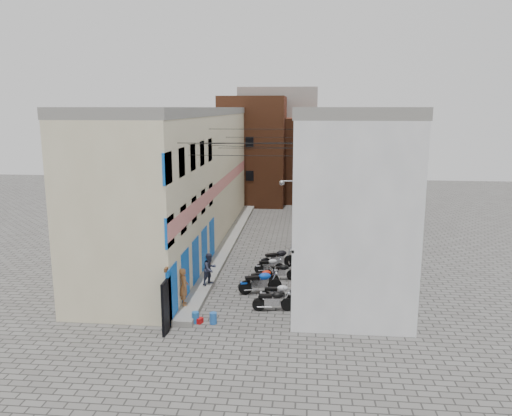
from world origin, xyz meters
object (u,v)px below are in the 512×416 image
(motorcycle_a, at_px, (273,299))
(motorcycle_f, at_px, (269,265))
(motorcycle_e, at_px, (280,271))
(red_crate, at_px, (198,320))
(motorcycle_d, at_px, (263,277))
(person_b, at_px, (210,269))
(person_a, at_px, (184,287))
(motorcycle_c, at_px, (260,281))
(motorcycle_g, at_px, (278,258))
(water_jug_far, at_px, (213,318))
(motorcycle_b, at_px, (278,292))
(water_jug_near, at_px, (196,317))

(motorcycle_a, height_order, motorcycle_f, motorcycle_a)
(motorcycle_e, relative_size, red_crate, 4.89)
(motorcycle_d, distance_m, motorcycle_f, 2.13)
(motorcycle_e, xyz_separation_m, red_crate, (-3.19, -5.70, -0.41))
(motorcycle_f, xyz_separation_m, red_crate, (-2.53, -6.81, -0.37))
(motorcycle_e, bearing_deg, person_b, -70.41)
(person_a, distance_m, person_b, 2.80)
(motorcycle_f, xyz_separation_m, person_b, (-2.79, -2.77, 0.58))
(motorcycle_f, distance_m, person_b, 3.97)
(motorcycle_c, distance_m, motorcycle_d, 0.98)
(motorcycle_g, bearing_deg, water_jug_far, -44.13)
(motorcycle_d, xyz_separation_m, person_a, (-3.27, -3.38, 0.60))
(motorcycle_b, distance_m, motorcycle_g, 5.22)
(motorcycle_a, distance_m, motorcycle_d, 3.17)
(motorcycle_d, distance_m, water_jug_near, 5.31)
(motorcycle_a, bearing_deg, person_b, -131.87)
(motorcycle_c, bearing_deg, red_crate, -49.52)
(motorcycle_f, bearing_deg, motorcycle_c, -18.41)
(person_b, bearing_deg, water_jug_far, -131.61)
(motorcycle_f, bearing_deg, motorcycle_b, -4.48)
(motorcycle_b, bearing_deg, person_a, -78.27)
(water_jug_near, xyz_separation_m, red_crate, (0.11, 0.00, -0.12))
(motorcycle_d, xyz_separation_m, person_b, (-2.62, -0.65, 0.55))
(motorcycle_f, bearing_deg, motorcycle_g, 141.32)
(motorcycle_g, bearing_deg, motorcycle_e, -20.74)
(motorcycle_f, bearing_deg, red_crate, -34.63)
(motorcycle_d, distance_m, motorcycle_e, 1.31)
(motorcycle_f, relative_size, person_b, 1.03)
(motorcycle_a, bearing_deg, motorcycle_f, -179.78)
(motorcycle_e, bearing_deg, motorcycle_f, -155.54)
(motorcycle_a, bearing_deg, motorcycle_d, -172.63)
(motorcycle_g, distance_m, person_a, 7.49)
(motorcycle_f, distance_m, water_jug_far, 7.07)
(red_crate, bearing_deg, motorcycle_e, 60.78)
(motorcycle_c, bearing_deg, water_jug_far, -41.70)
(motorcycle_a, distance_m, motorcycle_c, 2.25)
(motorcycle_f, relative_size, water_jug_far, 3.45)
(motorcycle_b, bearing_deg, red_crate, -56.78)
(motorcycle_c, xyz_separation_m, red_crate, (-2.31, -3.71, -0.51))
(motorcycle_d, bearing_deg, motorcycle_g, 143.20)
(motorcycle_e, bearing_deg, water_jug_near, -36.21)
(motorcycle_d, bearing_deg, water_jug_near, -53.66)
(motorcycle_f, height_order, person_b, person_b)
(motorcycle_d, xyz_separation_m, water_jug_far, (-1.71, -4.69, -0.27))
(motorcycle_f, bearing_deg, person_b, -59.44)
(water_jug_near, height_order, red_crate, water_jug_near)
(water_jug_far, bearing_deg, water_jug_near, 180.00)
(motorcycle_a, height_order, motorcycle_d, motorcycle_a)
(person_a, bearing_deg, red_crate, -164.00)
(motorcycle_e, distance_m, motorcycle_g, 2.04)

